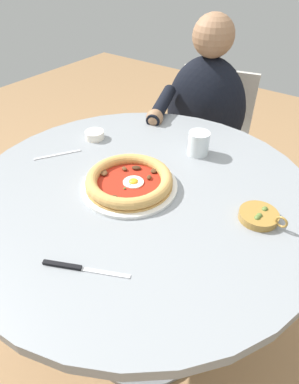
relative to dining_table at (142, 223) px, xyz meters
The scene contains 10 objects.
ground_plane 0.62m from the dining_table, ahead, with size 6.00×6.00×0.02m, color #9E754C.
dining_table is the anchor object (origin of this frame).
pizza_on_plate 0.17m from the dining_table, 115.70° to the left, with size 0.29×0.29×0.05m.
water_glass 0.33m from the dining_table, ahead, with size 0.07×0.07×0.08m.
steak_knife 0.37m from the dining_table, behind, with size 0.10×0.19×0.01m.
ramekin_capers 0.39m from the dining_table, 66.69° to the left, with size 0.07×0.07×0.03m.
olive_pan 0.38m from the dining_table, 76.56° to the right, with size 0.11×0.13×0.05m.
fork_utensil 0.38m from the dining_table, 93.66° to the left, with size 0.14×0.09×0.00m.
diner_person 0.74m from the dining_table, 13.19° to the left, with size 0.55×0.41×1.12m.
cafe_chair_diner 0.88m from the dining_table, 13.05° to the left, with size 0.53×0.53×0.82m.
Camera 1 is at (-0.61, -0.48, 1.36)m, focal length 30.57 mm.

